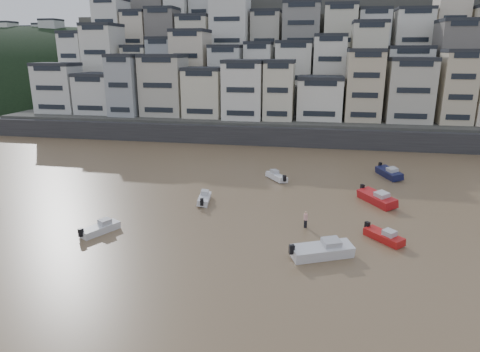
% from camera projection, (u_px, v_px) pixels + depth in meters
% --- Properties ---
extents(sea_strip, '(340.00, 340.00, 0.00)m').
position_uv_depth(sea_strip, '(22.00, 94.00, 176.67)').
color(sea_strip, '#4B576C').
rests_on(sea_strip, ground).
extents(harbor_wall, '(140.00, 3.00, 3.50)m').
position_uv_depth(harbor_wall, '(310.00, 137.00, 79.73)').
color(harbor_wall, '#38383A').
rests_on(harbor_wall, ground).
extents(hillside, '(141.04, 66.00, 50.00)m').
position_uv_depth(hillside, '(334.00, 67.00, 113.27)').
color(hillside, '#4C4C47').
rests_on(hillside, ground).
extents(headland, '(216.00, 135.00, 53.33)m').
position_uv_depth(headland, '(40.00, 97.00, 164.61)').
color(headland, black).
rests_on(headland, ground).
extents(boat_b, '(4.02, 4.25, 1.20)m').
position_uv_depth(boat_b, '(384.00, 235.00, 40.43)').
color(boat_b, '#B61616').
rests_on(boat_b, ground).
extents(boat_h, '(3.79, 4.46, 1.21)m').
position_uv_depth(boat_h, '(277.00, 175.00, 59.49)').
color(boat_h, white).
rests_on(boat_h, ground).
extents(boat_i, '(3.71, 5.98, 1.55)m').
position_uv_depth(boat_i, '(389.00, 172.00, 60.72)').
color(boat_i, '#13173D').
rests_on(boat_i, ground).
extents(boat_f, '(1.96, 4.41, 1.16)m').
position_uv_depth(boat_f, '(204.00, 198.00, 50.69)').
color(boat_f, white).
rests_on(boat_f, ground).
extents(boat_j, '(3.31, 4.53, 1.19)m').
position_uv_depth(boat_j, '(100.00, 227.00, 42.18)').
color(boat_j, silver).
rests_on(boat_j, ground).
extents(boat_a, '(6.25, 4.27, 1.63)m').
position_uv_depth(boat_a, '(322.00, 249.00, 37.10)').
color(boat_a, silver).
rests_on(boat_a, ground).
extents(boat_e, '(4.78, 6.11, 1.63)m').
position_uv_depth(boat_e, '(377.00, 197.00, 50.27)').
color(boat_e, '#AE1519').
rests_on(boat_e, ground).
extents(person_pink, '(0.44, 0.44, 1.74)m').
position_uv_depth(person_pink, '(306.00, 219.00, 43.38)').
color(person_pink, '#DEA09D').
rests_on(person_pink, ground).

